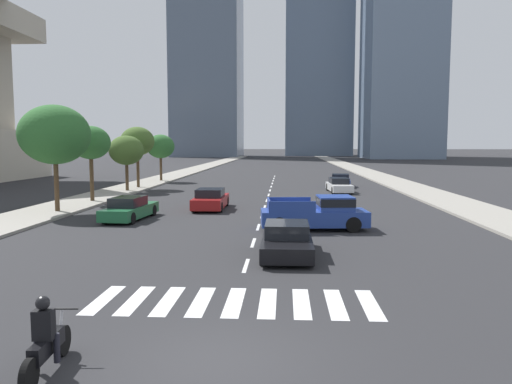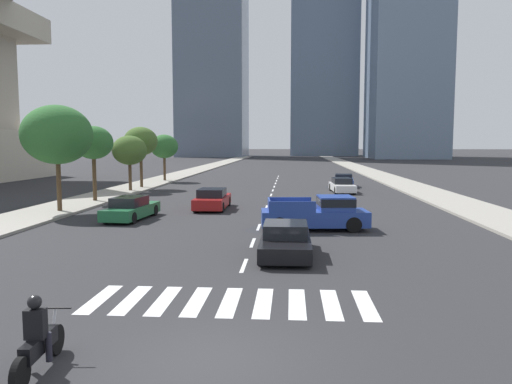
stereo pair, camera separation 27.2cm
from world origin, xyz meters
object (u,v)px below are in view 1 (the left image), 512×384
Objects in this scene: street_tree_second at (91,143)px; street_tree_third at (126,150)px; street_tree_fourth at (137,141)px; sedan_black_2 at (287,241)px; sedan_blue_4 at (340,181)px; street_tree_fifth at (161,147)px; pickup_truck at (319,213)px; motorcycle_lead at (46,342)px; sedan_green_0 at (130,209)px; sedan_white_3 at (339,186)px; street_tree_nearest at (55,135)px; sedan_red_1 at (211,200)px.

street_tree_third is at bearing 90.00° from street_tree_second.
street_tree_fourth reaches higher than street_tree_second.
sedan_black_2 is 31.02m from sedan_blue_4.
street_tree_third is at bearing -90.00° from street_tree_fifth.
pickup_truck reaches higher than sedan_blue_4.
street_tree_fifth is (-9.51, 46.06, 3.36)m from motorcycle_lead.
street_tree_second is at bearing 38.95° from sedan_green_0.
sedan_white_3 is (9.17, 35.02, -0.00)m from motorcycle_lead.
street_tree_third is (-19.41, -6.45, 3.08)m from sedan_blue_4.
sedan_white_3 is (13.48, 16.61, -0.02)m from sedan_green_0.
sedan_white_3 is 21.02m from street_tree_second.
street_tree_second is 19.93m from street_tree_fifth.
sedan_green_0 is 26.29m from sedan_blue_4.
street_tree_third reaches higher than sedan_green_0.
street_tree_third is (0.00, 7.94, -0.63)m from street_tree_second.
street_tree_fifth is (0.00, 25.43, -0.85)m from street_tree_nearest.
street_tree_fifth reaches higher than street_tree_third.
sedan_red_1 reaches higher than sedan_green_0.
street_tree_second is (-15.61, 10.36, 3.49)m from pickup_truck.
sedan_green_0 reaches higher than sedan_black_2.
street_tree_third is 0.85× the size of street_tree_fourth.
street_tree_fourth reaches higher than pickup_truck.
street_tree_fourth is at bearing 121.19° from pickup_truck.
motorcycle_lead is 0.40× the size of street_tree_second.
street_tree_fourth is at bearing -90.00° from street_tree_fifth.
sedan_white_3 is 0.76× the size of street_tree_nearest.
street_tree_second is at bearing 15.88° from motorcycle_lead.
motorcycle_lead is 0.44× the size of sedan_green_0.
motorcycle_lead is 23.16m from sedan_red_1.
pickup_truck is at bearing -17.24° from street_tree_nearest.
street_tree_fifth is at bearing 21.76° from sedan_red_1.
street_tree_fifth is (-18.69, 11.04, 3.36)m from sedan_white_3.
sedan_green_0 is at bearing -42.12° from sedan_white_3.
sedan_red_1 is 1.06× the size of sedan_blue_4.
sedan_black_2 is at bearing -49.10° from street_tree_second.
street_tree_second reaches higher than sedan_black_2.
pickup_truck reaches higher than sedan_green_0.
street_tree_third is at bearing 90.00° from street_tree_nearest.
sedan_red_1 is 24.86m from street_tree_fifth.
street_tree_fourth reaches higher than sedan_black_2.
sedan_black_2 is 25.47m from sedan_white_3.
motorcycle_lead is at bearing -8.00° from sedan_blue_4.
street_tree_nearest is at bearing -90.00° from street_tree_third.
sedan_red_1 is 0.83× the size of street_tree_fourth.
pickup_truck is 1.20× the size of sedan_black_2.
pickup_truck is 0.83× the size of street_tree_nearest.
motorcycle_lead is 0.48× the size of sedan_black_2.
street_tree_fifth is (-0.00, 11.98, 0.28)m from street_tree_third.
street_tree_fifth is at bearing 112.61° from pickup_truck.
sedan_black_2 is 0.87× the size of street_tree_fifth.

